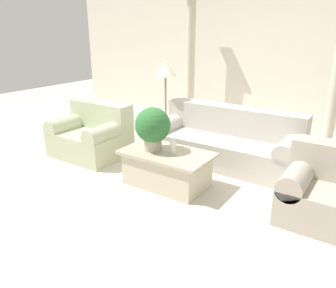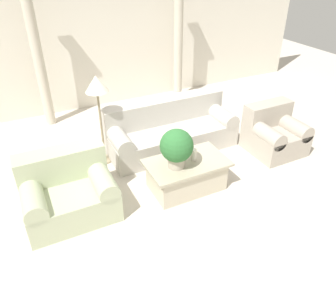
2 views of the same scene
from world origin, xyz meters
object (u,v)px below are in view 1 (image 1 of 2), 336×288
Objects in this scene: potted_plant at (153,127)px; armchair at (327,190)px; loveseat at (92,134)px; sofa_long at (226,141)px; floor_lamp at (166,75)px; coffee_table at (167,168)px.

potted_plant reaches higher than armchair.
armchair is at bearing 0.45° from loveseat.
armchair is (2.08, 0.32, -0.45)m from potted_plant.
loveseat is 2.01× the size of potted_plant.
sofa_long is 1.94× the size of loveseat.
loveseat is 0.77× the size of floor_lamp.
armchair is (2.76, -0.97, -0.91)m from floor_lamp.
sofa_long is 3.90× the size of potted_plant.
loveseat is (-1.96, -0.92, 0.01)m from sofa_long.
coffee_table is 1.83m from floor_lamp.
potted_plant is 2.15m from armchair.
sofa_long is at bearing 75.16° from coffee_table.
sofa_long is 1.50× the size of floor_lamp.
sofa_long is at bearing 67.50° from potted_plant.
sofa_long is 1.90× the size of coffee_table.
sofa_long is 2.16m from loveseat.
floor_lamp is at bearing 52.09° from loveseat.
potted_plant is at bearing -171.20° from armchair.
potted_plant is (1.46, -0.29, 0.44)m from loveseat.
potted_plant reaches higher than loveseat.
potted_plant reaches higher than sofa_long.
loveseat reaches higher than armchair.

